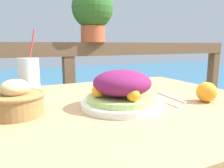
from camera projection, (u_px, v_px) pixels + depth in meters
patio_table at (121, 127)px, 0.81m from camera, size 1.05×0.89×0.73m
railing_fence at (69, 77)px, 1.45m from camera, size 2.80×0.08×0.95m
sea_backdrop at (33, 90)px, 3.77m from camera, size 12.00×4.00×0.34m
salad_plate at (122, 91)px, 0.72m from camera, size 0.27×0.27×0.12m
drink_glass at (29, 81)px, 0.76m from camera, size 0.07×0.07×0.26m
bread_basket at (16, 100)px, 0.63m from camera, size 0.17×0.17×0.11m
potted_plant at (93, 11)px, 1.45m from camera, size 0.28×0.28×0.36m
fork at (164, 101)px, 0.79m from camera, size 0.03×0.18×0.00m
knife at (172, 97)px, 0.85m from camera, size 0.03×0.18×0.00m
orange_near_basket at (207, 92)px, 0.79m from camera, size 0.07×0.07×0.07m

